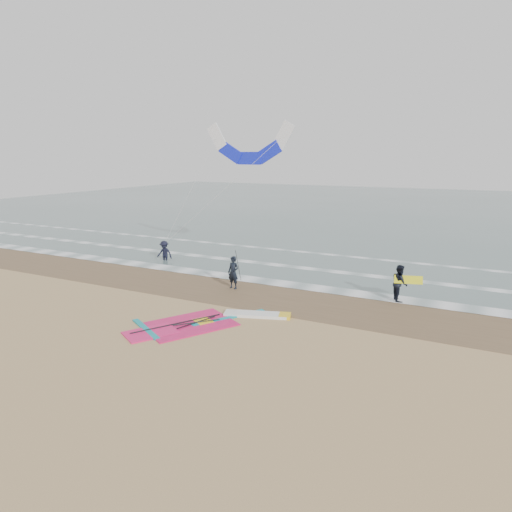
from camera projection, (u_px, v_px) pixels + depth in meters
The scene contains 11 objects.
ground at pixel (198, 336), 17.71m from camera, with size 120.00×120.00×0.00m, color tan.
sea_water at pixel (404, 209), 59.58m from camera, with size 120.00×80.00×0.02m, color #47605E.
wet_sand_band at pixel (265, 295), 22.95m from camera, with size 120.00×5.00×0.01m, color brown.
foam_waterline at pixel (298, 274), 26.82m from camera, with size 120.00×9.15×0.02m.
windsurf_rig at pixel (208, 322), 19.10m from camera, with size 5.97×5.65×0.14m.
person_standing at pixel (233, 273), 23.84m from camera, with size 0.63×0.42×1.74m, color black.
person_walking at pixel (400, 283), 21.81m from camera, with size 0.86×0.67×1.78m, color black.
person_wading at pixel (164, 248), 30.16m from camera, with size 1.10×0.63×1.70m, color black.
held_pole at pixel (238, 266), 23.62m from camera, with size 0.17×0.86×1.82m.
carried_kiteboard at pixel (408, 280), 21.50m from camera, with size 1.30×0.51×0.39m.
surf_kite at pixel (249, 147), 28.22m from camera, with size 8.37×2.14×7.79m.
Camera 1 is at (9.46, -13.84, 6.88)m, focal length 32.00 mm.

